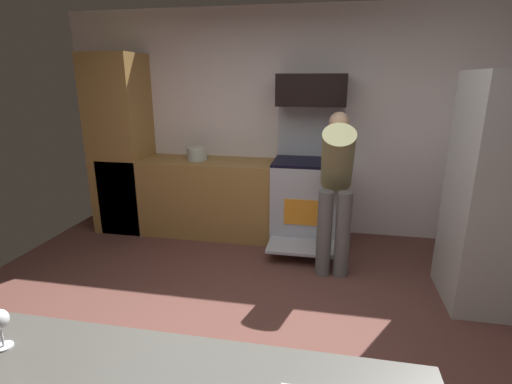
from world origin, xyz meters
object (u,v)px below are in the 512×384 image
(oven_range, at_px, (307,198))
(stock_pot, at_px, (197,154))
(microwave, at_px, (312,90))
(person_cook, at_px, (336,181))

(oven_range, height_order, stock_pot, oven_range)
(microwave, height_order, stock_pot, microwave)
(person_cook, bearing_deg, microwave, 111.98)
(person_cook, bearing_deg, stock_pot, 157.36)
(oven_range, height_order, person_cook, oven_range)
(stock_pot, bearing_deg, microwave, 3.52)
(oven_range, bearing_deg, microwave, 90.00)
(oven_range, relative_size, stock_pot, 6.49)
(oven_range, height_order, microwave, microwave)
(person_cook, relative_size, stock_pot, 6.40)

